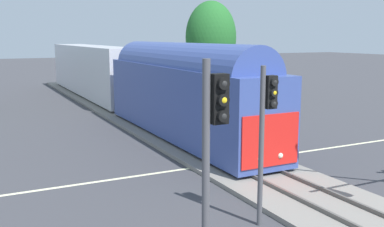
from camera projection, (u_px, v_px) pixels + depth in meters
The scene contains 8 objects.
ground_plane at pixel (231, 162), 20.87m from camera, with size 220.00×220.00×0.00m, color #3D3D42.
road_centre_stripe at pixel (231, 162), 20.87m from camera, with size 44.00×0.20×0.01m.
railway_track at pixel (231, 160), 20.86m from camera, with size 4.40×80.00×0.32m.
commuter_train at pixel (125, 76), 34.17m from camera, with size 3.04×40.19×5.16m.
traffic_signal_median at pixel (266, 120), 13.42m from camera, with size 0.53×0.38×4.97m.
traffic_signal_far_side at pixel (224, 73), 30.64m from camera, with size 0.53×0.38×5.00m.
traffic_signal_near_left at pixel (212, 148), 8.91m from camera, with size 0.53×0.38×5.40m.
oak_far_right at pixel (211, 38), 42.19m from camera, with size 4.80×4.80×9.12m.
Camera 1 is at (-10.64, -17.23, 5.82)m, focal length 41.75 mm.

